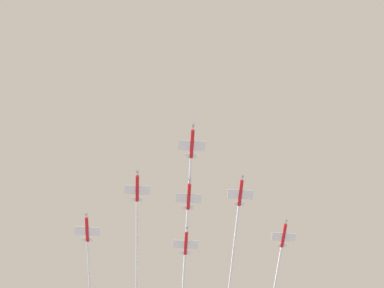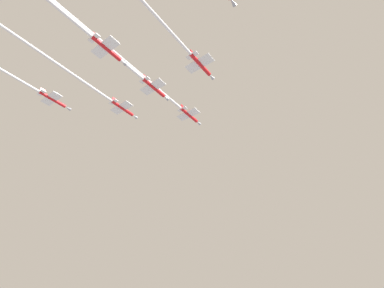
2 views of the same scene
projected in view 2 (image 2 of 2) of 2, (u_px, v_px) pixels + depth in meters
The scene contains 4 objects.
jet_lead at pixel (148, 81), 96.60m from camera, with size 78.72×12.12×2.80m.
jet_port_inner at pixel (72, 74), 94.15m from camera, with size 76.14×11.87×2.80m.
jet_starboard_inner at pixel (163, 23), 77.54m from camera, with size 66.58×10.95×2.80m.
jet_port_outer at pixel (98, 41), 81.54m from camera, with size 79.29×12.17×2.80m.
Camera 2 is at (71.04, 76.06, 76.58)m, focal length 25.39 mm.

